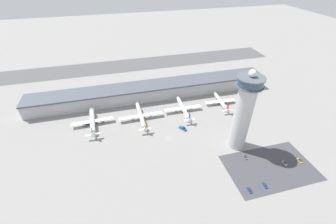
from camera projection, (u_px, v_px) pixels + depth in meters
The scene contains 17 objects.
ground_plane at pixel (169, 138), 189.93m from camera, with size 1000.00×1000.00×0.00m, color gray.
terminal_building at pixel (152, 91), 240.70m from camera, with size 253.07×25.00×15.27m.
runway_strip at pixel (140, 64), 317.41m from camera, with size 379.61×44.00×0.01m, color #515154.
control_tower at pixel (243, 111), 164.60m from camera, with size 19.09×19.09×66.48m.
parking_lot_surface at pixel (270, 167), 164.26m from camera, with size 64.00×40.00×0.01m, color #424247.
airplane_gate_alpha at pixel (92, 121), 202.31m from camera, with size 37.38×40.69×13.51m.
airplane_gate_bravo at pixel (141, 116), 208.98m from camera, with size 41.25×42.54×12.21m.
airplane_gate_charlie at pixel (183, 108), 219.52m from camera, with size 36.61×41.35×11.88m.
airplane_gate_delta at pixel (221, 101), 230.78m from camera, with size 31.80×35.85×10.95m.
service_truck_catering at pixel (183, 128), 199.37m from camera, with size 6.19×7.65×2.75m.
service_truck_fuel at pixel (246, 123), 204.94m from camera, with size 6.27×3.95×3.15m.
service_truck_baggage at pixel (91, 123), 205.79m from camera, with size 8.28×3.98×2.53m.
car_grey_coupe at pixel (250, 190), 147.89m from camera, with size 1.84×4.55×1.49m.
car_black_suv at pixel (300, 161), 168.78m from camera, with size 2.00×4.65×1.57m.
car_green_van at pixel (285, 163), 166.88m from camera, with size 1.96×4.11×1.49m.
car_maroon_suv at pixel (245, 157), 171.83m from camera, with size 1.81×4.40×1.58m.
car_silver_sedan at pixel (265, 185), 151.10m from camera, with size 1.82×4.66×1.41m.
Camera 1 is at (-37.17, -137.03, 128.14)m, focal length 24.00 mm.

